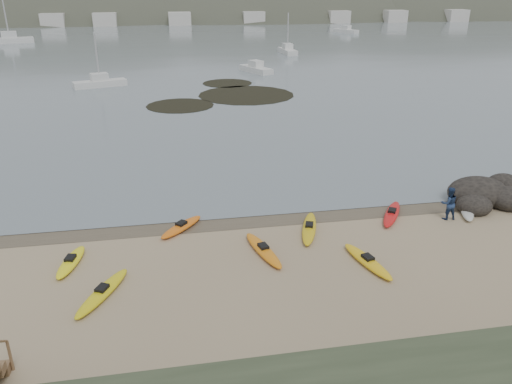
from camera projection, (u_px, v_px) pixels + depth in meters
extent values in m
plane|color=tan|center=(256.00, 217.00, 27.96)|extent=(600.00, 600.00, 0.00)
plane|color=brown|center=(257.00, 219.00, 27.68)|extent=(60.00, 60.00, 0.00)
plane|color=slate|center=(168.00, 6.00, 300.56)|extent=(1200.00, 1200.00, 0.00)
ellipsoid|color=red|center=(392.00, 214.00, 27.90)|extent=(2.57, 3.45, 0.34)
ellipsoid|color=gold|center=(309.00, 228.00, 26.24)|extent=(1.93, 3.90, 0.34)
ellipsoid|color=orange|center=(263.00, 250.00, 24.10)|extent=(1.58, 3.86, 0.34)
ellipsoid|color=yellow|center=(367.00, 261.00, 23.12)|extent=(1.52, 3.70, 0.34)
ellipsoid|color=orange|center=(182.00, 227.00, 26.40)|extent=(2.63, 2.82, 0.34)
ellipsoid|color=beige|center=(467.00, 210.00, 28.35)|extent=(1.96, 2.98, 0.34)
ellipsoid|color=#FFF015|center=(71.00, 262.00, 23.06)|extent=(1.32, 3.09, 0.34)
ellipsoid|color=yellow|center=(103.00, 292.00, 20.78)|extent=(2.32, 3.76, 0.34)
imported|color=navy|center=(449.00, 203.00, 27.35)|extent=(0.97, 0.78, 1.88)
ellipsoid|color=black|center=(477.00, 197.00, 29.82)|extent=(3.63, 2.83, 1.82)
ellipsoid|color=black|center=(510.00, 203.00, 29.18)|extent=(2.62, 2.22, 1.41)
ellipsoid|color=black|center=(474.00, 209.00, 28.51)|extent=(2.02, 1.82, 1.21)
ellipsoid|color=black|center=(502.00, 191.00, 30.82)|extent=(2.22, 2.02, 1.62)
cylinder|color=black|center=(180.00, 106.00, 53.44)|extent=(7.24, 7.24, 0.04)
cylinder|color=black|center=(246.00, 95.00, 58.68)|extent=(11.27, 11.27, 0.04)
cylinder|color=black|center=(227.00, 83.00, 65.56)|extent=(6.51, 6.51, 0.04)
cube|color=silver|center=(100.00, 83.00, 63.21)|extent=(6.77, 3.80, 0.91)
cube|color=silver|center=(256.00, 69.00, 73.76)|extent=(4.24, 6.72, 0.91)
cube|color=silver|center=(287.00, 51.00, 93.71)|extent=(2.33, 7.19, 0.99)
cube|color=silver|center=(10.00, 40.00, 110.22)|extent=(10.09, 5.45, 1.36)
cube|color=silver|center=(346.00, 31.00, 134.25)|extent=(5.53, 7.48, 1.04)
ellipsoid|color=#384235|center=(65.00, 64.00, 204.75)|extent=(220.00, 120.00, 80.00)
ellipsoid|color=#384235|center=(258.00, 54.00, 212.19)|extent=(200.00, 110.00, 68.00)
ellipsoid|color=#384235|center=(431.00, 51.00, 235.80)|extent=(230.00, 130.00, 76.00)
cube|color=beige|center=(37.00, 20.00, 152.12)|extent=(7.00, 5.00, 4.00)
cube|color=beige|center=(118.00, 19.00, 156.02)|extent=(7.00, 5.00, 4.00)
cube|color=beige|center=(195.00, 19.00, 159.93)|extent=(7.00, 5.00, 4.00)
cube|color=beige|center=(268.00, 18.00, 163.83)|extent=(7.00, 5.00, 4.00)
cube|color=beige|center=(338.00, 17.00, 167.74)|extent=(7.00, 5.00, 4.00)
cube|color=beige|center=(405.00, 16.00, 171.64)|extent=(7.00, 5.00, 4.00)
cube|color=beige|center=(468.00, 16.00, 175.55)|extent=(7.00, 5.00, 4.00)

